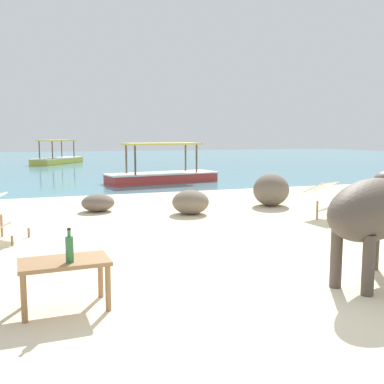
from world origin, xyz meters
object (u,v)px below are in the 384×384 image
object	(u,v)px
bottle	(70,249)
deck_chair_far	(328,197)
boat_red	(162,174)
cow	(376,209)
low_bench_table	(64,268)
boat_yellow	(58,159)

from	to	relation	value
bottle	deck_chair_far	world-z (taller)	bottle
bottle	boat_red	bearing A→B (deg)	70.31
cow	deck_chair_far	distance (m)	3.59
low_bench_table	boat_yellow	size ratio (longest dim) A/B	0.21
cow	boat_red	world-z (taller)	boat_red
cow	boat_red	xyz separation A→B (m)	(0.63, 10.45, -0.50)
cow	low_bench_table	distance (m)	3.13
cow	boat_red	size ratio (longest dim) A/B	0.52
cow	deck_chair_far	world-z (taller)	cow
cow	bottle	size ratio (longest dim) A/B	6.70
cow	bottle	distance (m)	3.06
low_bench_table	deck_chair_far	distance (m)	5.62
bottle	boat_red	xyz separation A→B (m)	(3.68, 10.29, -0.31)
cow	boat_red	distance (m)	10.48
low_bench_table	deck_chair_far	xyz separation A→B (m)	(4.82, 2.89, 0.02)
cow	boat_yellow	world-z (taller)	boat_yellow
bottle	deck_chair_far	size ratio (longest dim) A/B	0.33
boat_red	boat_yellow	distance (m)	11.66
low_bench_table	boat_yellow	bearing A→B (deg)	84.97
deck_chair_far	boat_yellow	size ratio (longest dim) A/B	0.25
boat_red	bottle	bearing A→B (deg)	-119.13
cow	low_bench_table	size ratio (longest dim) A/B	2.55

